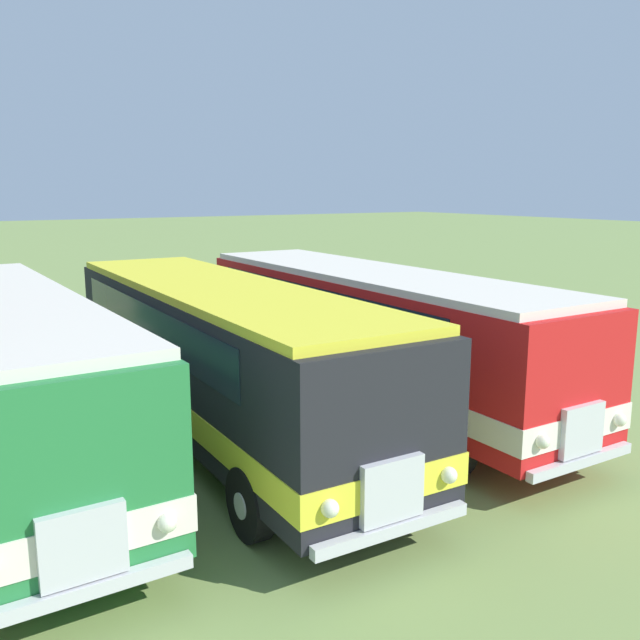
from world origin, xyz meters
The scene contains 3 objects.
bus_seventh_in_row centered at (7.38, 0.40, 1.76)m, with size 2.74×10.93×2.99m.
bus_eighth_in_row centered at (11.07, -0.20, 1.76)m, with size 2.75×11.04×2.99m.
bus_ninth_in_row centered at (14.76, 0.05, 1.76)m, with size 2.65×11.21×2.99m.
Camera 1 is at (6.18, -11.77, 4.72)m, focal length 37.90 mm.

